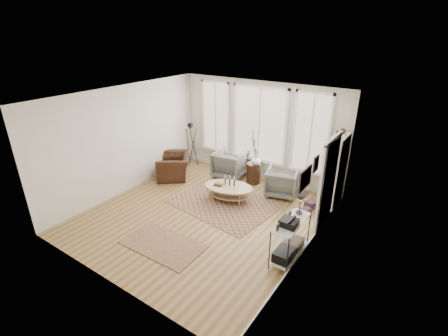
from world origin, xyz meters
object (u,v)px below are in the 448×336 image
Objects in this scene: bookcase at (335,172)px; accent_chair at (174,166)px; coffee_table at (228,189)px; side_table at (254,157)px; armchair_left at (230,164)px; armchair_right at (282,182)px; low_shelf at (291,236)px.

bookcase reaches higher than accent_chair.
coffee_table is 0.86× the size of side_table.
armchair_left is 0.83× the size of accent_chair.
armchair_right is (-1.32, -0.17, -0.58)m from bookcase.
low_shelf is 2.67m from armchair_right.
accent_chair is at bearing 28.34° from armchair_left.
side_table is at bearing 88.77° from coffee_table.
accent_chair is at bearing 160.84° from low_shelf.
armchair_left is (-0.78, 1.26, 0.09)m from coffee_table.
armchair_left is (-3.08, 2.53, -0.10)m from low_shelf.
coffee_table is 1.48m from armchair_left.
accent_chair is at bearing -155.58° from side_table.
armchair_left is 0.90m from side_table.
armchair_right is 0.76× the size of accent_chair.
low_shelf is 3.44m from side_table.
side_table is at bearing 131.50° from low_shelf.
side_table is 2.48m from accent_chair.
coffee_table is 1.61× the size of armchair_left.
coffee_table is (-2.30, 1.27, -0.19)m from low_shelf.
coffee_table is 2.21m from accent_chair.
side_table is at bearing 74.93° from accent_chair.
armchair_right is at bearing 64.21° from accent_chair.
low_shelf is 3.99m from armchair_left.
low_shelf is at bearing -48.50° from side_table.
low_shelf is at bearing -28.96° from coffee_table.
side_table reaches higher than coffee_table.
accent_chair is (-2.19, 0.29, 0.03)m from coffee_table.
bookcase is 1.20× the size of side_table.
coffee_table is at bearing -152.09° from bookcase.
armchair_left reaches higher than armchair_right.
bookcase is at bearing 27.91° from coffee_table.
accent_chair is at bearing -168.08° from bookcase.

